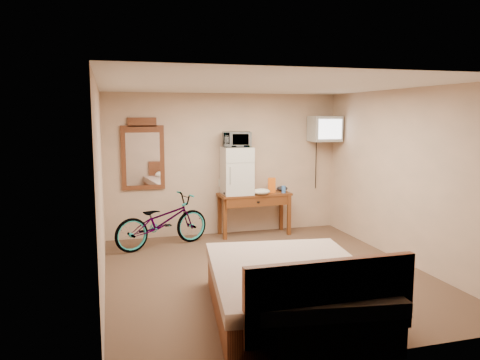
{
  "coord_description": "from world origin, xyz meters",
  "views": [
    {
      "loc": [
        -2.0,
        -5.76,
        2.13
      ],
      "look_at": [
        -0.22,
        0.54,
        1.21
      ],
      "focal_mm": 35.0,
      "sensor_mm": 36.0,
      "label": 1
    }
  ],
  "objects": [
    {
      "name": "cloth_cream",
      "position": [
        0.54,
        1.87,
        0.8
      ],
      "size": [
        0.34,
        0.26,
        0.1
      ],
      "primitive_type": "ellipsoid",
      "color": "white",
      "rests_on": "desk"
    },
    {
      "name": "cloth_dark_a",
      "position": [
        -0.01,
        1.91,
        0.79
      ],
      "size": [
        0.23,
        0.17,
        0.09
      ],
      "primitive_type": "ellipsoid",
      "color": "black",
      "rests_on": "desk"
    },
    {
      "name": "cloth_dark_b",
      "position": [
        1.03,
        2.12,
        0.8
      ],
      "size": [
        0.2,
        0.17,
        0.09
      ],
      "primitive_type": "ellipsoid",
      "color": "black",
      "rests_on": "desk"
    },
    {
      "name": "bicycle",
      "position": [
        -1.2,
        1.68,
        0.42
      ],
      "size": [
        1.71,
        1.08,
        0.85
      ],
      "primitive_type": "imported",
      "rotation": [
        0.0,
        0.0,
        1.92
      ],
      "color": "black",
      "rests_on": "floor"
    },
    {
      "name": "snack_bag",
      "position": [
        0.79,
        2.02,
        0.88
      ],
      "size": [
        0.15,
        0.11,
        0.26
      ],
      "primitive_type": "cube",
      "rotation": [
        0.0,
        0.0,
        -0.23
      ],
      "color": "orange",
      "rests_on": "desk"
    },
    {
      "name": "mini_fridge",
      "position": [
        0.15,
        2.03,
        1.16
      ],
      "size": [
        0.5,
        0.5,
        0.82
      ],
      "color": "silver",
      "rests_on": "desk"
    },
    {
      "name": "desk",
      "position": [
        0.47,
        2.0,
        0.62
      ],
      "size": [
        1.3,
        0.54,
        0.75
      ],
      "color": "maroon",
      "rests_on": "floor"
    },
    {
      "name": "room",
      "position": [
        -0.0,
        0.0,
        1.25
      ],
      "size": [
        4.6,
        4.64,
        2.5
      ],
      "color": "#4E3627",
      "rests_on": "ground"
    },
    {
      "name": "wall_mirror",
      "position": [
        -1.43,
        2.27,
        1.45
      ],
      "size": [
        0.72,
        0.04,
        1.22
      ],
      "color": "brown",
      "rests_on": "room"
    },
    {
      "name": "microwave",
      "position": [
        0.15,
        2.03,
        1.71
      ],
      "size": [
        0.52,
        0.4,
        0.26
      ],
      "primitive_type": "imported",
      "rotation": [
        0.0,
        0.0,
        -0.17
      ],
      "color": "silver",
      "rests_on": "mini_fridge"
    },
    {
      "name": "bed",
      "position": [
        -0.19,
        -1.37,
        0.29
      ],
      "size": [
        1.9,
        2.35,
        0.9
      ],
      "color": "brown",
      "rests_on": "floor"
    },
    {
      "name": "crt_television",
      "position": [
        1.8,
        2.02,
        1.87
      ],
      "size": [
        0.54,
        0.61,
        0.46
      ],
      "color": "black",
      "rests_on": "room"
    },
    {
      "name": "blue_cup",
      "position": [
        0.98,
        1.93,
        0.81
      ],
      "size": [
        0.07,
        0.07,
        0.13
      ],
      "primitive_type": "cylinder",
      "color": "#3B72CB",
      "rests_on": "desk"
    }
  ]
}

